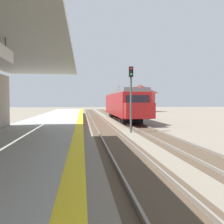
# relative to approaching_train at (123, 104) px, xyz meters

# --- Properties ---
(station_platform) EXTENTS (5.00, 80.00, 0.91)m
(station_platform) POSITION_rel_approaching_train_xyz_m (-7.80, -19.97, -1.73)
(station_platform) COLOR #999993
(station_platform) RESTS_ON ground
(track_pair_nearest_platform) EXTENTS (2.34, 120.00, 0.16)m
(track_pair_nearest_platform) POSITION_rel_approaching_train_xyz_m (-3.40, -15.97, -2.13)
(track_pair_nearest_platform) COLOR #4C3D2D
(track_pair_nearest_platform) RESTS_ON ground
(track_pair_middle) EXTENTS (2.34, 120.00, 0.16)m
(track_pair_middle) POSITION_rel_approaching_train_xyz_m (-0.00, -15.97, -2.13)
(track_pair_middle) COLOR #4C3D2D
(track_pair_middle) RESTS_ON ground
(approaching_train) EXTENTS (2.93, 19.60, 4.76)m
(approaching_train) POSITION_rel_approaching_train_xyz_m (0.00, 0.00, 0.00)
(approaching_train) COLOR maroon
(approaching_train) RESTS_ON ground
(rail_signal_post) EXTENTS (0.32, 0.34, 5.20)m
(rail_signal_post) POSITION_rel_approaching_train_xyz_m (-1.53, -13.29, 1.02)
(rail_signal_post) COLOR #4C4C4C
(rail_signal_post) RESTS_ON ground
(distant_trackside_house) EXTENTS (6.60, 5.28, 6.40)m
(distant_trackside_house) POSITION_rel_approaching_train_xyz_m (8.30, 26.73, 1.16)
(distant_trackside_house) COLOR maroon
(distant_trackside_house) RESTS_ON ground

